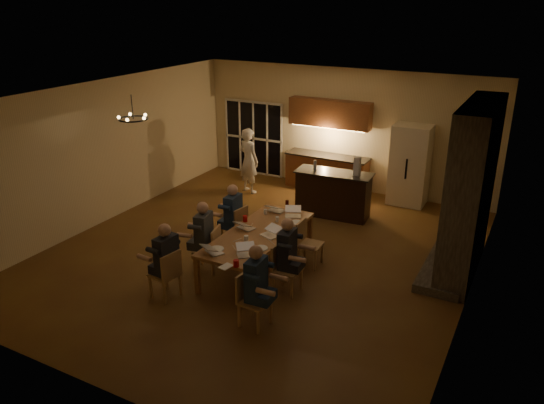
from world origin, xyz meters
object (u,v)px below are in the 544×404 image
Objects in this scene: refrigerator at (410,165)px; chair_left_mid at (207,249)px; laptop_b at (247,249)px; mug_front at (246,238)px; mug_back at (265,212)px; laptop_d at (269,230)px; can_right at (289,227)px; laptop_f at (293,211)px; can_silver at (239,246)px; plate_left at (217,249)px; laptop_a at (214,246)px; chandelier at (133,119)px; chair_left_near at (164,274)px; bar_blender at (357,166)px; laptop_c at (246,223)px; bar_island at (333,194)px; chair_left_far at (234,226)px; mug_mid at (277,219)px; can_cola at (287,203)px; chair_right_far at (310,244)px; chair_right_mid at (288,269)px; plate_near at (261,248)px; plate_far at (296,222)px; chair_right_near at (255,301)px; standing_person at (249,161)px; laptop_e at (276,206)px; redcup_near at (236,263)px; redcup_mid at (245,219)px; person_left_near at (167,261)px; dining_table at (258,250)px; person_left_mid at (204,236)px; person_right_mid at (287,255)px; person_right_near at (256,286)px; person_left_far at (233,217)px.

refrigerator is 5.83m from chair_left_mid.
laptop_b is 3.20× the size of mug_front.
refrigerator is at bearing 63.41° from mug_back.
laptop_d is 2.67× the size of can_right.
laptop_d is 1.00× the size of laptop_f.
plate_left is at bearing -147.50° from can_silver.
laptop_a is at bearing -108.09° from refrigerator.
chandelier is 2.91m from laptop_a.
chair_left_near is 2.09× the size of bar_blender.
laptop_f is at bearing -104.27° from laptop_c.
chandelier is 4.59× the size of can_right.
mug_back is (2.08, 1.32, -1.95)m from chandelier.
bar_island reaches higher than chair_left_far.
can_cola is (-0.21, 0.85, 0.01)m from mug_mid.
chair_right_mid is at bearing -178.52° from chair_right_far.
plate_near and plate_far have the same top height.
plate_near is at bearing -76.19° from can_cola.
can_right is 0.37m from plate_far.
plate_far is (-0.44, 2.41, 0.31)m from chair_right_near.
chair_right_near is (1.80, -0.02, 0.00)m from chair_left_near.
standing_person reaches higher than laptop_e.
plate_left is at bearing -117.17° from mug_front.
mug_mid is (-0.74, 0.04, 0.36)m from chair_right_far.
mug_back is 2.29m from redcup_near.
laptop_f is 0.57m from mug_back.
refrigerator is 4.09m from standing_person.
person_left_near is at bearing -100.99° from redcup_mid.
chair_left_mid is at bearing -111.79° from redcup_mid.
chandelier reaches higher than standing_person.
chandelier is 3.46m from redcup_near.
chair_right_mid is at bearing -30.49° from dining_table.
mug_mid is (0.10, 1.04, 0.00)m from mug_front.
person_left_mid reaches higher than chair_right_mid.
can_right is 0.28× the size of bar_blender.
bar_blender is (1.11, 4.11, 0.53)m from plate_left.
mug_mid is (0.90, 1.15, 0.36)m from chair_left_mid.
mug_mid reaches higher than plate_left.
can_silver is at bearing 46.93° from chair_right_near.
mug_mid is (0.35, 1.70, -0.06)m from laptop_a.
chair_left_near is at bearing -136.79° from can_silver.
mug_front and mug_mid have the same top height.
person_right_mid is (0.56, -3.57, 0.15)m from bar_island.
bar_blender is (1.63, 3.68, 0.85)m from chair_left_mid.
dining_table is 3.07× the size of chair_left_near.
can_cola is (-0.37, 0.47, -0.05)m from laptop_f.
plate_left is (-0.58, -0.05, -0.10)m from laptop_b.
standing_person reaches higher than person_right_near.
plate_far is (1.32, 0.18, 0.07)m from person_left_far.
laptop_a is 1.00× the size of laptop_b.
person_right_mid is 4.31× the size of laptop_b.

